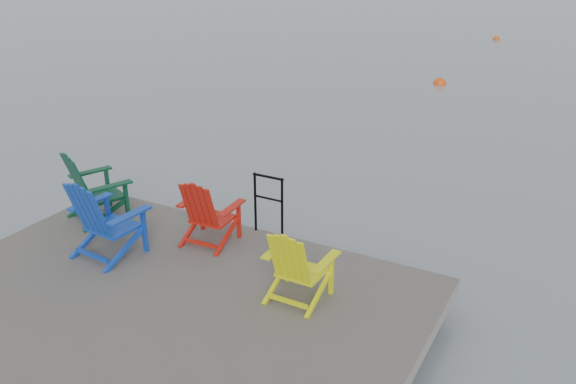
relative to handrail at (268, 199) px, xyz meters
The scene contains 9 objects.
ground 2.67m from the handrail, 95.83° to the right, with size 400.00×400.00×0.00m, color slate.
dock 2.56m from the handrail, 95.83° to the right, with size 6.00×5.00×1.40m.
handrail is the anchor object (origin of this frame).
chair_green 2.67m from the handrail, 162.10° to the right, with size 1.05×1.01×1.08m.
chair_blue 2.25m from the handrail, 135.02° to the right, with size 0.95×0.89×1.12m.
chair_red 0.88m from the handrail, 132.57° to the right, with size 0.81×0.75×0.98m.
chair_yellow 1.76m from the handrail, 49.25° to the right, with size 0.77×0.71×0.96m.
buoy_a 12.65m from the handrail, 94.19° to the left, with size 0.41×0.41×0.41m, color #F8480E.
buoy_b 22.53m from the handrail, 92.69° to the left, with size 0.33×0.33×0.33m, color #DD500D.
Camera 1 is at (4.23, -4.34, 4.52)m, focal length 38.00 mm.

